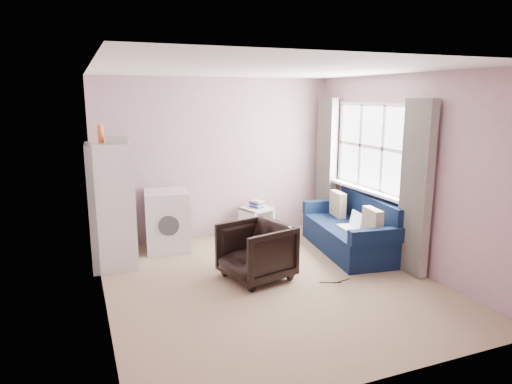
# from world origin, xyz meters

# --- Properties ---
(room) EXTENTS (3.84, 4.24, 2.54)m
(room) POSITION_xyz_m (0.02, 0.01, 1.25)
(room) COLOR #90775E
(room) RESTS_ON ground
(armchair) EXTENTS (0.86, 0.90, 0.77)m
(armchair) POSITION_xyz_m (-0.12, 0.18, 0.38)
(armchair) COLOR black
(armchair) RESTS_ON ground
(fridge) EXTENTS (0.60, 0.59, 1.86)m
(fridge) POSITION_xyz_m (-1.69, 1.26, 0.83)
(fridge) COLOR #B8B8B8
(fridge) RESTS_ON ground
(washing_machine) EXTENTS (0.70, 0.70, 0.88)m
(washing_machine) POSITION_xyz_m (-0.90, 1.70, 0.46)
(washing_machine) COLOR #B8B8B8
(washing_machine) RESTS_ON ground
(side_table) EXTENTS (0.53, 0.53, 0.58)m
(side_table) POSITION_xyz_m (0.56, 1.85, 0.27)
(side_table) COLOR silver
(side_table) RESTS_ON ground
(sofa) EXTENTS (1.05, 1.90, 0.80)m
(sofa) POSITION_xyz_m (1.58, 0.62, 0.29)
(sofa) COLOR #0D1D3E
(sofa) RESTS_ON ground
(window_dressing) EXTENTS (0.17, 2.62, 2.18)m
(window_dressing) POSITION_xyz_m (1.78, 0.70, 1.11)
(window_dressing) COLOR white
(window_dressing) RESTS_ON ground
(floor_cables) EXTENTS (0.41, 0.12, 0.01)m
(floor_cables) POSITION_xyz_m (0.74, -0.29, 0.01)
(floor_cables) COLOR black
(floor_cables) RESTS_ON ground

